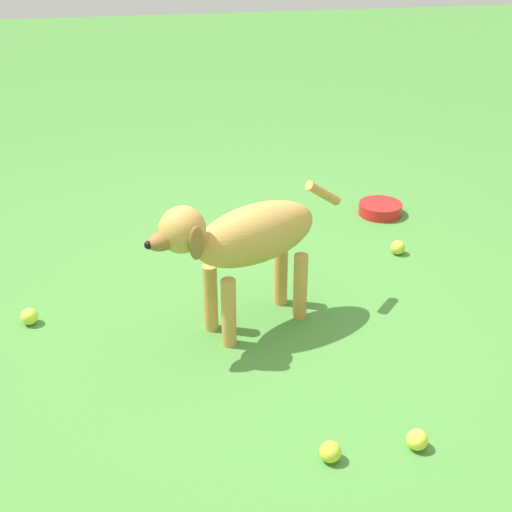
% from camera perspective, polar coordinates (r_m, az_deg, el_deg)
% --- Properties ---
extents(ground, '(14.00, 14.00, 0.00)m').
position_cam_1_polar(ground, '(2.81, 0.64, -5.40)').
color(ground, '#478438').
extents(dog, '(0.43, 0.78, 0.57)m').
position_cam_1_polar(dog, '(2.61, -0.89, 1.32)').
color(dog, '#C69347').
rests_on(dog, ground).
extents(tennis_ball_0, '(0.07, 0.07, 0.07)m').
position_cam_1_polar(tennis_ball_0, '(3.36, 11.15, 0.67)').
color(tennis_ball_0, '#C5D140').
rests_on(tennis_ball_0, ground).
extents(tennis_ball_1, '(0.07, 0.07, 0.07)m').
position_cam_1_polar(tennis_ball_1, '(2.93, -17.47, -4.59)').
color(tennis_ball_1, '#CADA3E').
rests_on(tennis_ball_1, ground).
extents(tennis_ball_2, '(0.07, 0.07, 0.07)m').
position_cam_1_polar(tennis_ball_2, '(2.30, 12.62, -13.98)').
color(tennis_ball_2, '#D6DD3E').
rests_on(tennis_ball_2, ground).
extents(tennis_ball_3, '(0.07, 0.07, 0.07)m').
position_cam_1_polar(tennis_ball_3, '(2.22, 5.90, -15.14)').
color(tennis_ball_3, '#C4D434').
rests_on(tennis_ball_3, ground).
extents(water_bowl, '(0.22, 0.22, 0.06)m').
position_cam_1_polar(water_bowl, '(3.75, 9.80, 3.70)').
color(water_bowl, red).
rests_on(water_bowl, ground).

